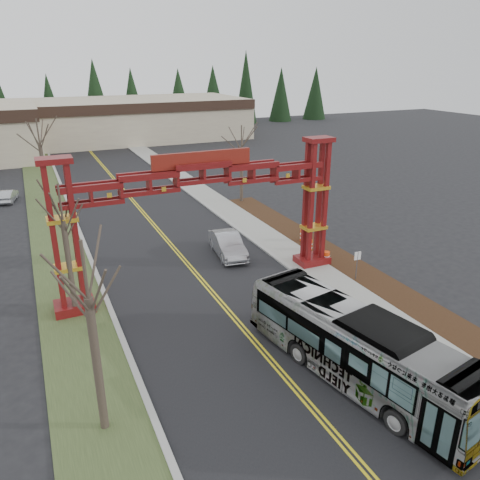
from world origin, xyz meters
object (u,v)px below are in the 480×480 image
barrel_north (304,235)px  bare_tree_median_mid (63,222)px  gateway_arch (203,195)px  silver_sedan (228,245)px  transit_bus (357,347)px  parked_car_far_a (8,196)px  bare_tree_median_near (88,299)px  barrel_south (326,258)px  bare_tree_median_far (40,145)px  street_sign (357,260)px  bare_tree_right_far (241,148)px  retail_building_east (137,119)px  barrel_mid (309,245)px

barrel_north → bare_tree_median_mid: bearing=-166.1°
gateway_arch → silver_sedan: gateway_arch is taller
transit_bus → parked_car_far_a: transit_bus is taller
silver_sedan → bare_tree_median_near: bare_tree_median_near is taller
barrel_south → gateway_arch: bearing=177.6°
bare_tree_median_far → barrel_south: bearing=-50.7°
transit_bus → bare_tree_median_near: size_ratio=1.52×
gateway_arch → bare_tree_median_mid: (-8.00, -0.46, -0.38)m
gateway_arch → parked_car_far_a: size_ratio=4.83×
parked_car_far_a → barrel_north: bearing=145.3°
gateway_arch → barrel_south: gateway_arch is taller
street_sign → barrel_north: bearing=85.4°
transit_bus → barrel_south: transit_bus is taller
gateway_arch → bare_tree_right_far: (10.00, 16.22, -0.49)m
retail_building_east → bare_tree_median_near: size_ratio=4.80×
retail_building_east → bare_tree_median_mid: (-18.00, -62.41, 2.09)m
bare_tree_right_far → barrel_north: bearing=-91.1°
barrel_mid → gateway_arch: bearing=-166.8°
street_sign → transit_bus: bearing=-127.9°
bare_tree_median_far → barrel_north: bearing=-42.7°
parked_car_far_a → transit_bus: bearing=122.4°
parked_car_far_a → bare_tree_median_near: 36.74m
transit_bus → barrel_mid: bearing=54.5°
transit_bus → barrel_south: (6.13, 11.24, -1.21)m
barrel_mid → barrel_north: 1.91m
barrel_north → retail_building_east: bearing=89.8°
bare_tree_right_far → bare_tree_median_far: bearing=167.1°
bare_tree_median_near → bare_tree_median_far: (0.00, 30.38, 0.65)m
bare_tree_median_mid → silver_sedan: bearing=21.6°
bare_tree_median_near → barrel_mid: 21.65m
barrel_north → silver_sedan: bearing=179.4°
transit_bus → barrel_south: 12.86m
transit_bus → bare_tree_median_near: bare_tree_median_near is taller
parked_car_far_a → street_sign: (20.77, -29.60, 0.84)m
barrel_south → barrel_mid: size_ratio=1.00×
bare_tree_right_far → transit_bus: bearing=-104.5°
barrel_south → barrel_north: barrel_north is taller
street_sign → bare_tree_median_far: bearing=125.9°
retail_building_east → parked_car_far_a: (-21.59, -35.78, -2.89)m
retail_building_east → silver_sedan: 58.41m
gateway_arch → silver_sedan: bearing=50.9°
bare_tree_median_mid → barrel_north: bare_tree_median_mid is taller
retail_building_east → transit_bus: (-7.19, -73.57, -1.83)m
parked_car_far_a → barrel_north: 30.84m
retail_building_east → barrel_north: retail_building_east is taller
bare_tree_median_mid → barrel_south: 17.70m
gateway_arch → silver_sedan: size_ratio=3.60×
bare_tree_median_far → barrel_north: bare_tree_median_far is taller
street_sign → parked_car_far_a: bearing=125.1°
bare_tree_median_near → bare_tree_right_far: (18.00, 26.25, -0.22)m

